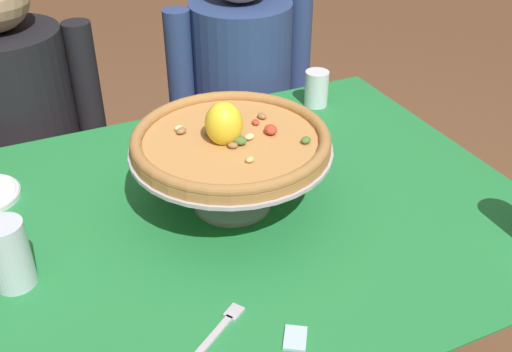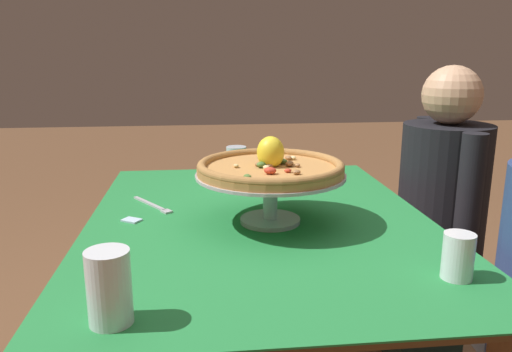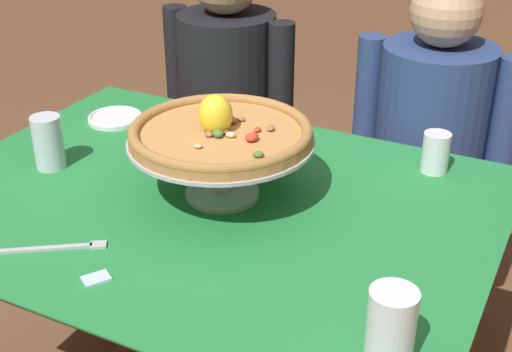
# 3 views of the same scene
# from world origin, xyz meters

# --- Properties ---
(dining_table) EXTENTS (1.27, 0.96, 0.74)m
(dining_table) POSITION_xyz_m (0.00, 0.00, 0.64)
(dining_table) COLOR brown
(dining_table) RESTS_ON ground
(pizza_stand) EXTENTS (0.41, 0.41, 0.14)m
(pizza_stand) POSITION_xyz_m (0.03, 0.03, 0.84)
(pizza_stand) COLOR #B7B7C1
(pizza_stand) RESTS_ON dining_table
(pizza) EXTENTS (0.40, 0.40, 0.10)m
(pizza) POSITION_xyz_m (0.03, 0.03, 0.90)
(pizza) COLOR #BC8447
(pizza) RESTS_ON pizza_stand
(water_glass_side_left) EXTENTS (0.07, 0.07, 0.13)m
(water_glass_side_left) POSITION_xyz_m (-0.41, -0.04, 0.79)
(water_glass_side_left) COLOR silver
(water_glass_side_left) RESTS_ON dining_table
(water_glass_back_right) EXTENTS (0.06, 0.06, 0.10)m
(water_glass_back_right) POSITION_xyz_m (0.42, 0.36, 0.78)
(water_glass_back_right) COLOR white
(water_glass_back_right) RESTS_ON dining_table
(dinner_fork) EXTENTS (0.18, 0.13, 0.01)m
(dinner_fork) POSITION_xyz_m (-0.15, -0.31, 0.74)
(dinner_fork) COLOR #B7B7C1
(dinner_fork) RESTS_ON dining_table
(sugar_packet) EXTENTS (0.06, 0.06, 0.00)m
(sugar_packet) POSITION_xyz_m (-0.02, -0.36, 0.74)
(sugar_packet) COLOR silver
(sugar_packet) RESTS_ON dining_table
(diner_left) EXTENTS (0.47, 0.33, 1.15)m
(diner_left) POSITION_xyz_m (-0.34, 0.71, 0.54)
(diner_left) COLOR #1E3833
(diner_left) RESTS_ON ground
(diner_right) EXTENTS (0.47, 0.33, 1.14)m
(diner_right) POSITION_xyz_m (0.34, 0.69, 0.54)
(diner_right) COLOR gray
(diner_right) RESTS_ON ground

